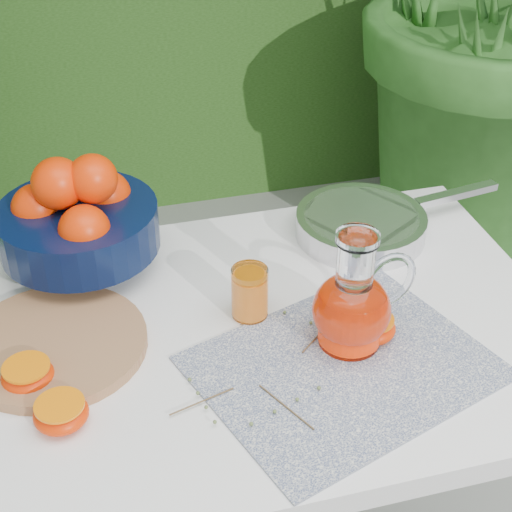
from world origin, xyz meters
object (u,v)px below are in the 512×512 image
object	(u,v)px
cutting_board	(55,344)
juice_pitcher	(353,306)
saute_pan	(363,224)
white_table	(259,365)
fruit_bowl	(77,217)

from	to	relation	value
cutting_board	juice_pitcher	bearing A→B (deg)	-13.18
juice_pitcher	saute_pan	world-z (taller)	juice_pitcher
white_table	saute_pan	bearing A→B (deg)	39.50
white_table	juice_pitcher	size ratio (longest dim) A/B	4.93
juice_pitcher	saute_pan	size ratio (longest dim) A/B	0.45
saute_pan	cutting_board	bearing A→B (deg)	-162.75
juice_pitcher	saute_pan	bearing A→B (deg)	65.30
white_table	saute_pan	xyz separation A→B (m)	(0.26, 0.22, 0.11)
white_table	saute_pan	distance (m)	0.36
fruit_bowl	juice_pitcher	bearing A→B (deg)	-39.75
fruit_bowl	cutting_board	bearing A→B (deg)	-106.21
fruit_bowl	saute_pan	size ratio (longest dim) A/B	0.70
fruit_bowl	juice_pitcher	size ratio (longest dim) A/B	1.55
juice_pitcher	saute_pan	distance (m)	0.32
white_table	juice_pitcher	bearing A→B (deg)	-28.84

